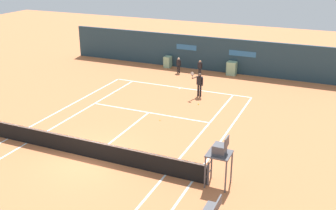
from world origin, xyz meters
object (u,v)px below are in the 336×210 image
(player_on_baseline, at_px, (199,83))
(tennis_ball_mid_court, at_px, (116,92))
(player_bench, at_px, (212,210))
(tennis_ball_by_sideline, at_px, (198,104))
(ball_kid_left_post, at_px, (200,67))
(umpire_chair, at_px, (220,153))
(tennis_ball_near_service_line, at_px, (160,120))
(ball_kid_right_post, at_px, (179,64))

(player_on_baseline, height_order, tennis_ball_mid_court, player_on_baseline)
(player_bench, xyz_separation_m, tennis_ball_by_sideline, (-4.53, 11.32, -0.47))
(ball_kid_left_post, bearing_deg, umpire_chair, 120.24)
(player_bench, relative_size, player_on_baseline, 0.65)
(tennis_ball_near_service_line, xyz_separation_m, tennis_ball_by_sideline, (1.22, 3.42, 0.00))
(player_bench, distance_m, tennis_ball_mid_court, 15.59)
(tennis_ball_mid_court, distance_m, tennis_ball_by_sideline, 6.23)
(ball_kid_left_post, relative_size, tennis_ball_mid_court, 18.76)
(umpire_chair, relative_size, player_bench, 1.91)
(ball_kid_left_post, bearing_deg, player_on_baseline, 116.83)
(ball_kid_left_post, distance_m, tennis_ball_by_sideline, 6.65)
(umpire_chair, bearing_deg, ball_kid_left_post, 22.19)
(umpire_chair, distance_m, player_bench, 2.78)
(umpire_chair, height_order, player_bench, umpire_chair)
(umpire_chair, distance_m, tennis_ball_near_service_line, 7.67)
(tennis_ball_mid_court, bearing_deg, tennis_ball_near_service_line, -33.84)
(umpire_chair, relative_size, tennis_ball_near_service_line, 34.52)
(player_on_baseline, relative_size, tennis_ball_mid_court, 27.70)
(ball_kid_left_post, distance_m, tennis_ball_near_service_line, 9.75)
(ball_kid_left_post, relative_size, tennis_ball_near_service_line, 18.76)
(umpire_chair, relative_size, tennis_ball_mid_court, 34.52)
(ball_kid_right_post, xyz_separation_m, tennis_ball_near_service_line, (2.75, -9.68, -0.72))
(ball_kid_left_post, bearing_deg, tennis_ball_near_service_line, 103.36)
(ball_kid_right_post, height_order, ball_kid_left_post, ball_kid_right_post)
(ball_kid_right_post, bearing_deg, tennis_ball_mid_court, 79.46)
(player_on_baseline, height_order, ball_kid_left_post, player_on_baseline)
(umpire_chair, distance_m, tennis_ball_by_sideline, 9.80)
(ball_kid_left_post, distance_m, tennis_ball_mid_court, 7.57)
(umpire_chair, height_order, tennis_ball_mid_court, umpire_chair)
(player_on_baseline, distance_m, ball_kid_left_post, 4.96)
(umpire_chair, xyz_separation_m, tennis_ball_mid_court, (-10.26, 8.74, -1.53))
(player_bench, relative_size, tennis_ball_by_sideline, 18.04)
(tennis_ball_by_sideline, bearing_deg, tennis_ball_near_service_line, -109.57)
(ball_kid_right_post, bearing_deg, tennis_ball_by_sideline, 131.54)
(ball_kid_right_post, bearing_deg, player_on_baseline, 135.49)
(ball_kid_left_post, relative_size, tennis_ball_by_sideline, 18.76)
(player_bench, distance_m, player_on_baseline, 13.85)
(umpire_chair, distance_m, ball_kid_left_post, 16.29)
(player_on_baseline, height_order, ball_kid_right_post, player_on_baseline)
(tennis_ball_by_sideline, bearing_deg, player_on_baseline, 108.38)
(player_bench, bearing_deg, ball_kid_left_post, 20.73)
(ball_kid_right_post, xyz_separation_m, ball_kid_left_post, (1.85, -0.00, -0.02))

